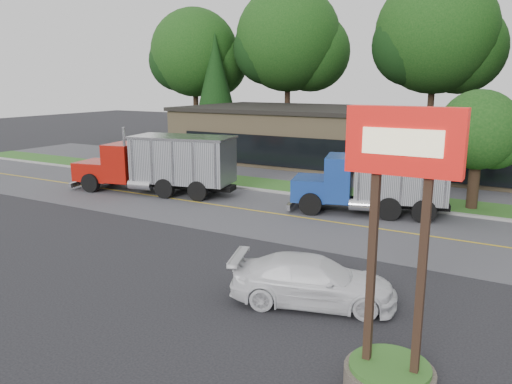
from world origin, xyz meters
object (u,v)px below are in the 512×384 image
at_px(dump_truck_blue, 379,178).
at_px(rally_car, 313,281).
at_px(bilo_sign, 394,302).
at_px(dump_truck_red, 162,162).

relative_size(dump_truck_blue, rally_car, 1.61).
relative_size(bilo_sign, rally_car, 1.24).
bearing_deg(dump_truck_blue, bilo_sign, 92.24).
bearing_deg(rally_car, dump_truck_blue, -11.25).
bearing_deg(bilo_sign, rally_car, 134.91).
height_order(dump_truck_red, dump_truck_blue, same).
height_order(dump_truck_blue, rally_car, dump_truck_blue).
distance_m(bilo_sign, dump_truck_blue, 14.73).
bearing_deg(dump_truck_red, rally_car, 134.10).
height_order(bilo_sign, rally_car, bilo_sign).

